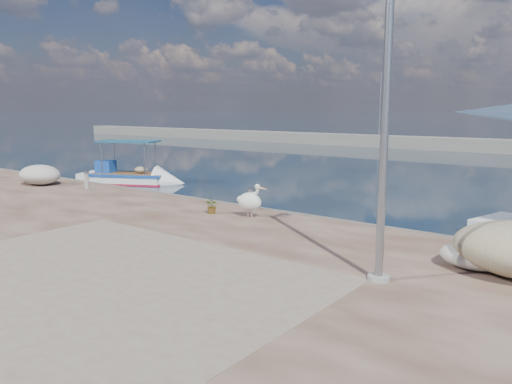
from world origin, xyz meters
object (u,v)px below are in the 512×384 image
(boat_left, at_px, (129,179))
(lamp_post, at_px, (386,115))
(pelican, at_px, (250,201))
(bollard_near, at_px, (251,198))

(boat_left, distance_m, lamp_post, 19.38)
(pelican, relative_size, lamp_post, 0.16)
(boat_left, relative_size, lamp_post, 0.82)
(pelican, relative_size, bollard_near, 1.54)
(bollard_near, bearing_deg, lamp_post, -31.85)
(bollard_near, bearing_deg, boat_left, 162.50)
(pelican, xyz_separation_m, bollard_near, (-0.74, 0.98, -0.12))
(lamp_post, height_order, bollard_near, lamp_post)
(pelican, bearing_deg, lamp_post, -30.90)
(boat_left, height_order, bollard_near, boat_left)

